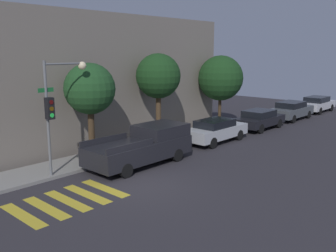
{
  "coord_description": "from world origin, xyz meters",
  "views": [
    {
      "loc": [
        -9.88,
        -10.57,
        5.33
      ],
      "look_at": [
        3.93,
        2.1,
        1.6
      ],
      "focal_mm": 40.0,
      "sensor_mm": 36.0,
      "label": 1
    }
  ],
  "objects_px": {
    "sedan_tail_of_row": "(317,104)",
    "traffic_light_pole": "(57,100)",
    "sedan_far_end": "(291,110)",
    "tree_midblock": "(158,77)",
    "pickup_truck": "(144,145)",
    "sedan_middle": "(259,119)",
    "tree_near_corner": "(90,89)",
    "sedan_near_corner": "(216,130)",
    "tree_far_end": "(221,78)"
  },
  "relations": [
    {
      "from": "pickup_truck",
      "to": "sedan_middle",
      "type": "height_order",
      "value": "pickup_truck"
    },
    {
      "from": "tree_near_corner",
      "to": "sedan_tail_of_row",
      "type": "bearing_deg",
      "value": -5.93
    },
    {
      "from": "pickup_truck",
      "to": "sedan_near_corner",
      "type": "relative_size",
      "value": 1.21
    },
    {
      "from": "sedan_near_corner",
      "to": "sedan_middle",
      "type": "distance_m",
      "value": 5.25
    },
    {
      "from": "tree_near_corner",
      "to": "traffic_light_pole",
      "type": "bearing_deg",
      "value": -155.8
    },
    {
      "from": "tree_far_end",
      "to": "tree_midblock",
      "type": "bearing_deg",
      "value": 180.0
    },
    {
      "from": "sedan_middle",
      "to": "tree_midblock",
      "type": "height_order",
      "value": "tree_midblock"
    },
    {
      "from": "sedan_tail_of_row",
      "to": "traffic_light_pole",
      "type": "bearing_deg",
      "value": 177.13
    },
    {
      "from": "sedan_far_end",
      "to": "tree_midblock",
      "type": "relative_size",
      "value": 0.87
    },
    {
      "from": "sedan_middle",
      "to": "tree_midblock",
      "type": "distance_m",
      "value": 8.66
    },
    {
      "from": "pickup_truck",
      "to": "sedan_near_corner",
      "type": "bearing_deg",
      "value": 0.0
    },
    {
      "from": "sedan_far_end",
      "to": "tree_midblock",
      "type": "distance_m",
      "value": 13.38
    },
    {
      "from": "traffic_light_pole",
      "to": "sedan_middle",
      "type": "xyz_separation_m",
      "value": [
        14.93,
        -1.27,
        -2.62
      ]
    },
    {
      "from": "tree_far_end",
      "to": "sedan_tail_of_row",
      "type": "bearing_deg",
      "value": -11.38
    },
    {
      "from": "sedan_far_end",
      "to": "tree_midblock",
      "type": "bearing_deg",
      "value": 169.49
    },
    {
      "from": "sedan_far_end",
      "to": "pickup_truck",
      "type": "bearing_deg",
      "value": -180.0
    },
    {
      "from": "sedan_far_end",
      "to": "tree_far_end",
      "type": "relative_size",
      "value": 0.89
    },
    {
      "from": "sedan_near_corner",
      "to": "tree_near_corner",
      "type": "bearing_deg",
      "value": 161.83
    },
    {
      "from": "tree_near_corner",
      "to": "tree_midblock",
      "type": "height_order",
      "value": "tree_midblock"
    },
    {
      "from": "tree_near_corner",
      "to": "tree_midblock",
      "type": "bearing_deg",
      "value": 0.0
    },
    {
      "from": "pickup_truck",
      "to": "sedan_middle",
      "type": "distance_m",
      "value": 11.17
    },
    {
      "from": "tree_midblock",
      "to": "pickup_truck",
      "type": "bearing_deg",
      "value": -145.71
    },
    {
      "from": "sedan_near_corner",
      "to": "tree_midblock",
      "type": "bearing_deg",
      "value": 135.85
    },
    {
      "from": "sedan_near_corner",
      "to": "sedan_far_end",
      "type": "xyz_separation_m",
      "value": [
        10.34,
        0.0,
        0.03
      ]
    },
    {
      "from": "traffic_light_pole",
      "to": "sedan_tail_of_row",
      "type": "distance_m",
      "value": 25.45
    },
    {
      "from": "tree_midblock",
      "to": "traffic_light_pole",
      "type": "bearing_deg",
      "value": -171.33
    },
    {
      "from": "pickup_truck",
      "to": "sedan_far_end",
      "type": "height_order",
      "value": "pickup_truck"
    },
    {
      "from": "tree_far_end",
      "to": "sedan_middle",
      "type": "bearing_deg",
      "value": -58.85
    },
    {
      "from": "sedan_near_corner",
      "to": "sedan_middle",
      "type": "bearing_deg",
      "value": 0.0
    },
    {
      "from": "sedan_near_corner",
      "to": "sedan_middle",
      "type": "height_order",
      "value": "sedan_near_corner"
    },
    {
      "from": "traffic_light_pole",
      "to": "pickup_truck",
      "type": "relative_size",
      "value": 0.92
    },
    {
      "from": "sedan_far_end",
      "to": "tree_far_end",
      "type": "bearing_deg",
      "value": 160.03
    },
    {
      "from": "sedan_tail_of_row",
      "to": "pickup_truck",
      "type": "bearing_deg",
      "value": 180.0
    },
    {
      "from": "tree_far_end",
      "to": "pickup_truck",
      "type": "bearing_deg",
      "value": -166.3
    },
    {
      "from": "pickup_truck",
      "to": "sedan_near_corner",
      "type": "xyz_separation_m",
      "value": [
        5.92,
        0.0,
        -0.16
      ]
    },
    {
      "from": "pickup_truck",
      "to": "sedan_middle",
      "type": "relative_size",
      "value": 1.28
    },
    {
      "from": "pickup_truck",
      "to": "sedan_tail_of_row",
      "type": "xyz_separation_m",
      "value": [
        21.52,
        -0.0,
        -0.16
      ]
    },
    {
      "from": "sedan_near_corner",
      "to": "sedan_tail_of_row",
      "type": "distance_m",
      "value": 15.6
    },
    {
      "from": "tree_far_end",
      "to": "traffic_light_pole",
      "type": "bearing_deg",
      "value": -175.32
    },
    {
      "from": "sedan_near_corner",
      "to": "sedan_far_end",
      "type": "height_order",
      "value": "sedan_far_end"
    },
    {
      "from": "traffic_light_pole",
      "to": "tree_midblock",
      "type": "relative_size",
      "value": 0.95
    },
    {
      "from": "sedan_tail_of_row",
      "to": "tree_midblock",
      "type": "bearing_deg",
      "value": 172.51
    },
    {
      "from": "traffic_light_pole",
      "to": "sedan_near_corner",
      "type": "bearing_deg",
      "value": -7.46
    },
    {
      "from": "traffic_light_pole",
      "to": "tree_near_corner",
      "type": "bearing_deg",
      "value": 24.2
    },
    {
      "from": "tree_near_corner",
      "to": "sedan_near_corner",
      "type": "bearing_deg",
      "value": -18.17
    },
    {
      "from": "sedan_far_end",
      "to": "tree_near_corner",
      "type": "height_order",
      "value": "tree_near_corner"
    },
    {
      "from": "sedan_middle",
      "to": "tree_midblock",
      "type": "xyz_separation_m",
      "value": [
        -7.69,
        2.37,
        3.2
      ]
    },
    {
      "from": "tree_midblock",
      "to": "tree_near_corner",
      "type": "bearing_deg",
      "value": 180.0
    },
    {
      "from": "sedan_middle",
      "to": "sedan_tail_of_row",
      "type": "bearing_deg",
      "value": -0.0
    },
    {
      "from": "pickup_truck",
      "to": "sedan_far_end",
      "type": "bearing_deg",
      "value": 0.0
    }
  ]
}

